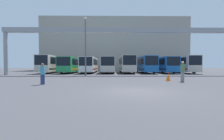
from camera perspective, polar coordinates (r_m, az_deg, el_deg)
ground_plane at (r=8.55m, az=9.03°, el=-8.00°), size 200.00×200.00×0.00m
building_backdrop at (r=50.97m, az=0.95°, el=9.11°), size 45.02×12.00×16.18m
overhead_gantry at (r=24.07m, az=2.81°, el=13.25°), size 36.01×0.80×7.34m
bus_slot_0 at (r=33.35m, az=-21.07°, el=2.34°), size 2.44×12.11×3.33m
bus_slot_1 at (r=31.79m, az=-15.05°, el=2.13°), size 2.58×11.19×3.03m
bus_slot_2 at (r=30.55m, az=-8.51°, el=2.20°), size 2.50×10.12×3.04m
bus_slot_3 at (r=31.19m, az=-1.48°, el=2.25°), size 2.54×11.97×3.09m
bus_slot_4 at (r=30.65m, az=5.49°, el=2.50°), size 2.50×10.53×3.32m
bus_slot_5 at (r=31.03m, az=12.40°, el=2.34°), size 2.49×10.04×3.20m
bus_slot_6 at (r=32.30m, az=18.76°, el=2.13°), size 2.47×10.51×3.07m
bus_slot_7 at (r=33.65m, az=24.80°, el=2.24°), size 2.49×10.36×3.28m
pedestrian_near_right at (r=12.50m, az=-24.93°, el=-1.15°), size 0.34×0.34×1.61m
pedestrian_mid_right at (r=14.93m, az=25.29°, el=-0.25°), size 0.38×0.38×1.85m
traffic_cone at (r=15.07m, az=20.65°, el=-2.55°), size 0.45×0.45×0.72m
lamp_post at (r=21.94m, az=-10.07°, el=9.75°), size 0.36×0.36×8.36m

